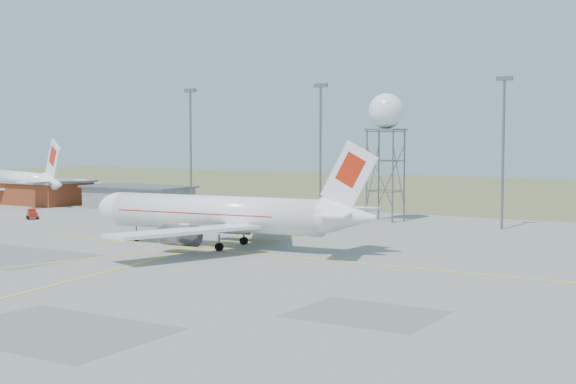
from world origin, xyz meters
The scene contains 12 objects.
ground centered at (0.00, 0.00, 0.00)m, with size 400.00×400.00×0.00m, color gray.
grass_strip centered at (0.00, 140.00, 0.01)m, with size 400.00×120.00×0.03m, color #526035.
building_orange centered at (-75.00, 62.00, 2.17)m, with size 33.00×12.00×4.30m.
building_grey centered at (-45.00, 64.00, 1.97)m, with size 19.00×10.00×3.90m.
mast_a centered at (-35.00, 66.00, 12.07)m, with size 2.20×0.50×20.50m.
mast_b centered at (-10.00, 66.00, 12.07)m, with size 2.20×0.50×20.50m.
mast_c centered at (18.00, 66.00, 12.07)m, with size 2.20×0.50×20.50m.
airliner_main centered at (-4.06, 32.32, 3.71)m, with size 35.58×34.44×12.11m.
airliner_far centered at (-73.90, 63.18, 3.70)m, with size 34.57×32.55×12.08m.
radar_tower centered at (0.12, 67.61, 10.56)m, with size 5.20×5.20×18.82m.
fire_truck centered at (-4.74, 50.89, 1.77)m, with size 9.55×7.11×3.68m.
baggage_tug centered at (-46.59, 42.14, 0.58)m, with size 2.37×2.30×1.54m.
Camera 1 is at (49.43, -40.54, 12.55)m, focal length 50.00 mm.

